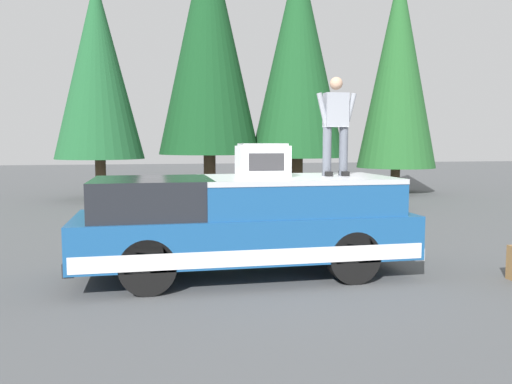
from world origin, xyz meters
name	(u,v)px	position (x,y,z in m)	size (l,w,h in m)	color
ground_plane	(280,269)	(0.00, 0.00, 0.00)	(90.00, 90.00, 0.00)	#4C4F51
pickup_truck	(245,223)	(-0.24, 0.67, 0.87)	(2.01, 5.54, 1.65)	navy
compressor_unit	(262,160)	(-0.16, 0.35, 1.93)	(0.65, 0.84, 0.56)	silver
person_on_truck_bed	(336,123)	(-0.18, -0.94, 2.55)	(0.29, 0.72, 1.69)	#4C515B
parked_car_black	(334,192)	(7.58, -3.75, 0.58)	(1.64, 4.10, 1.16)	black
conifer_far_left	(398,68)	(12.32, -8.31, 5.41)	(3.37, 3.37, 9.72)	#4C3826
conifer_left	(298,54)	(13.10, -4.07, 5.98)	(4.05, 4.05, 10.41)	#4C3826
conifer_center_left	(209,40)	(13.29, -0.25, 6.45)	(4.24, 4.24, 11.20)	#4C3826
conifer_center_right	(98,69)	(12.32, 4.13, 5.02)	(3.40, 3.40, 8.48)	#4C3826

